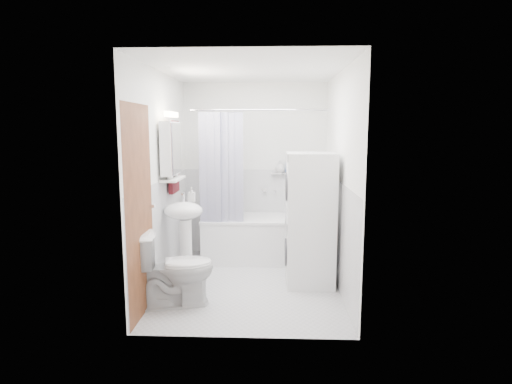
{
  "coord_description": "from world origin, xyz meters",
  "views": [
    {
      "loc": [
        0.26,
        -4.73,
        1.77
      ],
      "look_at": [
        0.06,
        0.15,
        1.05
      ],
      "focal_mm": 30.0,
      "sensor_mm": 36.0,
      "label": 1
    }
  ],
  "objects_px": {
    "bathtub": "(260,236)",
    "sink": "(184,223)",
    "toilet": "(175,269)",
    "washer_dryer": "(310,219)"
  },
  "relations": [
    {
      "from": "bathtub",
      "to": "toilet",
      "type": "relative_size",
      "value": 1.99
    },
    {
      "from": "sink",
      "to": "toilet",
      "type": "distance_m",
      "value": 0.71
    },
    {
      "from": "bathtub",
      "to": "sink",
      "type": "xyz_separation_m",
      "value": [
        -0.84,
        -0.92,
        0.38
      ]
    },
    {
      "from": "bathtub",
      "to": "toilet",
      "type": "distance_m",
      "value": 1.75
    },
    {
      "from": "toilet",
      "to": "sink",
      "type": "bearing_deg",
      "value": -11.4
    },
    {
      "from": "sink",
      "to": "toilet",
      "type": "height_order",
      "value": "sink"
    },
    {
      "from": "sink",
      "to": "toilet",
      "type": "bearing_deg",
      "value": -86.92
    },
    {
      "from": "bathtub",
      "to": "sink",
      "type": "relative_size",
      "value": 1.48
    },
    {
      "from": "bathtub",
      "to": "washer_dryer",
      "type": "xyz_separation_m",
      "value": [
        0.59,
        -0.89,
        0.43
      ]
    },
    {
      "from": "sink",
      "to": "washer_dryer",
      "type": "bearing_deg",
      "value": 1.31
    }
  ]
}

